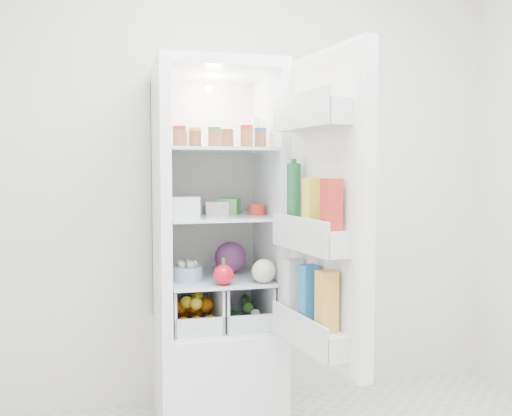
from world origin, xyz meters
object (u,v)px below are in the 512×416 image
object	(u,v)px
refrigerator	(215,290)
red_cabbage	(230,257)
fridge_door	(323,216)
mushroom_bowl	(187,273)

from	to	relation	value
refrigerator	red_cabbage	xyz separation A→B (m)	(0.08, 0.02, 0.16)
refrigerator	fridge_door	distance (m)	0.84
red_cabbage	mushroom_bowl	bearing A→B (deg)	-148.40
red_cabbage	fridge_door	xyz separation A→B (m)	(0.26, -0.66, 0.26)
refrigerator	mushroom_bowl	xyz separation A→B (m)	(-0.16, -0.13, 0.12)
red_cabbage	fridge_door	world-z (taller)	fridge_door
red_cabbage	fridge_door	size ratio (longest dim) A/B	0.13
fridge_door	red_cabbage	bearing A→B (deg)	13.59
refrigerator	mushroom_bowl	bearing A→B (deg)	-141.44
mushroom_bowl	refrigerator	bearing A→B (deg)	38.56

